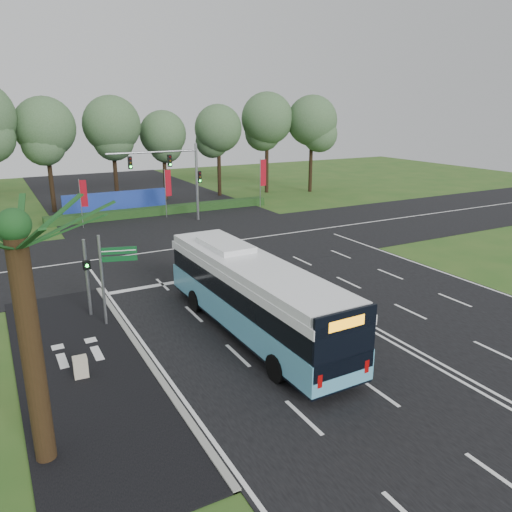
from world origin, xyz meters
The scene contains 17 objects.
ground centered at (0.00, 0.00, 0.00)m, with size 120.00×120.00×0.00m, color #2A521B.
road_main centered at (0.00, 0.00, 0.02)m, with size 20.00×120.00×0.04m, color black.
road_cross centered at (0.00, 12.00, 0.03)m, with size 120.00×14.00×0.05m, color black.
bike_path centered at (-12.50, -3.00, 0.03)m, with size 5.00×18.00×0.06m, color black.
kerb_strip centered at (-10.10, -3.00, 0.06)m, with size 0.25×18.00×0.12m, color gray.
city_bus centered at (-4.99, -3.33, 1.90)m, with size 3.05×13.22×3.78m.
pedestrian_signal centered at (-11.20, 2.34, 2.18)m, with size 0.36×0.44×3.99m.
street_sign centered at (-10.43, 0.79, 2.79)m, with size 1.68×0.58×4.48m.
utility_cabinet centered at (-12.73, -3.65, 0.44)m, with size 0.53×0.44×0.89m, color beige.
banner_flag_left centered at (-7.81, 22.14, 2.80)m, with size 0.59×0.29×4.28m.
banner_flag_mid centered at (-0.01, 22.93, 3.00)m, with size 0.67×0.17×4.61m.
banner_flag_right centered at (10.26, 23.03, 3.28)m, with size 0.75×0.11×5.06m.
palm_tree centered at (-14.50, -8.00, 6.44)m, with size 3.20×3.20×7.65m.
traffic_light_gantry centered at (0.21, 20.50, 4.66)m, with size 8.41×0.28×7.00m.
hedge centered at (0.00, 24.50, 0.40)m, with size 22.00×1.20×0.80m, color #173613.
blue_hoarding centered at (-4.00, 27.00, 1.10)m, with size 10.00×0.30×2.20m, color #1C3599.
eucalyptus_row centered at (-0.09, 30.88, 8.37)m, with size 47.71×9.04×12.55m.
Camera 1 is at (-14.99, -22.06, 10.13)m, focal length 35.00 mm.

